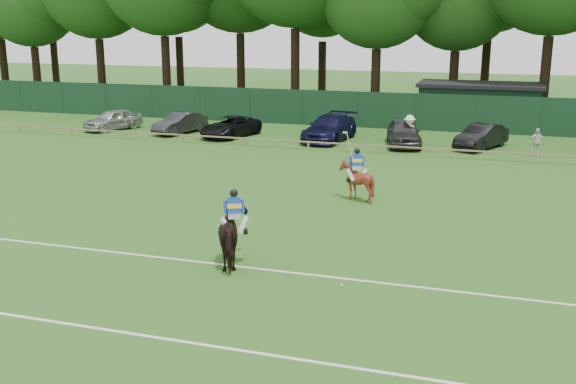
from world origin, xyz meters
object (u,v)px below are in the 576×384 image
at_px(sedan_navy, 330,128).
at_px(horse_dark, 235,235).
at_px(suv_black, 231,127).
at_px(estate_black, 481,137).
at_px(horse_chestnut, 356,181).
at_px(hatch_grey, 404,133).
at_px(spectator_left, 409,131).
at_px(spectator_mid, 536,142).
at_px(sedan_grey, 180,123).
at_px(polo_ball, 342,285).
at_px(sedan_silver, 113,120).
at_px(utility_shed, 479,105).

bearing_deg(sedan_navy, horse_dark, -76.79).
xyz_separation_m(horse_dark, suv_black, (-8.97, 21.56, -0.28)).
bearing_deg(estate_black, horse_chestnut, -84.03).
xyz_separation_m(hatch_grey, spectator_left, (0.39, -0.46, 0.16)).
bearing_deg(estate_black, spectator_mid, -1.33).
bearing_deg(sedan_grey, sedan_navy, 17.30).
height_order(suv_black, sedan_navy, sedan_navy).
relative_size(sedan_grey, sedan_navy, 0.76).
height_order(estate_black, spectator_left, spectator_left).
bearing_deg(polo_ball, sedan_silver, 133.31).
bearing_deg(sedan_grey, spectator_left, 13.38).
xyz_separation_m(sedan_grey, suv_black, (3.69, -0.24, -0.03)).
relative_size(horse_chestnut, sedan_navy, 0.30).
bearing_deg(utility_shed, sedan_navy, -134.60).
relative_size(horse_chestnut, estate_black, 0.38).
bearing_deg(suv_black, sedan_grey, -170.42).
distance_m(suv_black, spectator_mid, 18.47).
bearing_deg(horse_dark, polo_ball, 141.34).
relative_size(suv_black, utility_shed, 0.56).
relative_size(sedan_grey, polo_ball, 45.72).
distance_m(hatch_grey, spectator_mid, 7.46).
xyz_separation_m(horse_chestnut, sedan_navy, (-4.54, 13.50, -0.03)).
distance_m(spectator_mid, utility_shed, 10.66).
distance_m(sedan_silver, estate_black, 24.18).
bearing_deg(hatch_grey, estate_black, -5.63).
bearing_deg(sedan_navy, spectator_left, -3.30).
xyz_separation_m(hatch_grey, spectator_mid, (7.41, -0.93, -0.02)).
height_order(horse_dark, spectator_left, spectator_left).
height_order(horse_chestnut, polo_ball, horse_chestnut).
distance_m(suv_black, polo_ball, 25.64).
xyz_separation_m(spectator_left, spectator_mid, (7.02, -0.47, -0.18)).
distance_m(horse_dark, spectator_mid, 22.83).
height_order(sedan_grey, estate_black, estate_black).
height_order(spectator_left, spectator_mid, spectator_left).
bearing_deg(sedan_grey, suv_black, 11.76).
bearing_deg(sedan_silver, utility_shed, 44.01).
bearing_deg(sedan_grey, sedan_silver, -163.37).
distance_m(sedan_navy, spectator_mid, 12.12).
bearing_deg(spectator_left, sedan_grey, -169.14).
height_order(sedan_silver, spectator_left, spectator_left).
xyz_separation_m(horse_chestnut, spectator_mid, (7.51, 12.15, -0.04)).
distance_m(horse_dark, estate_black, 23.14).
bearing_deg(sedan_silver, horse_chestnut, -10.71).
bearing_deg(sedan_grey, horse_chestnut, -26.51).
xyz_separation_m(horse_dark, sedan_navy, (-2.57, 22.12, -0.15)).
xyz_separation_m(sedan_silver, spectator_mid, (27.14, -0.94, 0.07)).
height_order(horse_dark, utility_shed, utility_shed).
distance_m(sedan_grey, suv_black, 3.70).
relative_size(sedan_grey, spectator_mid, 2.66).
relative_size(suv_black, spectator_left, 2.44).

